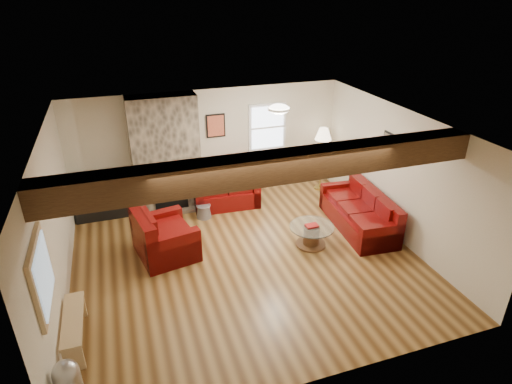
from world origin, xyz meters
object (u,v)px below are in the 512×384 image
Objects in this scene: loveseat at (225,189)px; coffee_table at (311,236)px; armchair_red at (165,233)px; television at (97,184)px; sofa_three at (358,210)px; tv_cabinet at (101,205)px; floor_lamp at (323,137)px.

loveseat reaches higher than coffee_table.
armchair_red reaches higher than loveseat.
loveseat is at bearing -6.47° from television.
sofa_three reaches higher than coffee_table.
tv_cabinet is (-1.10, 1.86, -0.18)m from armchair_red.
armchair_red is at bearing -59.27° from tv_cabinet.
armchair_red is (-1.54, -1.56, 0.07)m from loveseat.
sofa_three is at bearing -35.05° from loveseat.
coffee_table is 4.50m from television.
floor_lamp is (3.93, 1.64, 0.85)m from armchair_red.
coffee_table is (-1.19, -0.32, -0.19)m from sofa_three.
coffee_table is 2.79m from floor_lamp.
floor_lamp is at bearing 59.97° from coffee_table.
loveseat is (-2.28, 1.82, -0.01)m from sofa_three.
television is (-1.10, 1.86, 0.31)m from armchair_red.
armchair_red is 2.71m from coffee_table.
sofa_three reaches higher than loveseat.
sofa_three is at bearing -23.26° from tv_cabinet.
coffee_table is 0.80× the size of tv_cabinet.
sofa_three is 1.34× the size of floor_lamp.
armchair_red is 2.17m from tv_cabinet.
floor_lamp is at bearing -2.44° from television.
floor_lamp is (1.29, 2.23, 1.09)m from coffee_table.
coffee_table is (1.10, -2.14, -0.17)m from loveseat.
floor_lamp is (5.03, -0.21, 1.04)m from tv_cabinet.
tv_cabinet reaches higher than coffee_table.
sofa_three is 1.93× the size of tv_cabinet.
tv_cabinet is at bearing 19.86° from armchair_red.
loveseat is 1.69× the size of coffee_table.
floor_lamp is (5.03, -0.21, 0.54)m from television.
loveseat is 0.94× the size of floor_lamp.
tv_cabinet is (-3.74, 2.44, 0.06)m from coffee_table.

